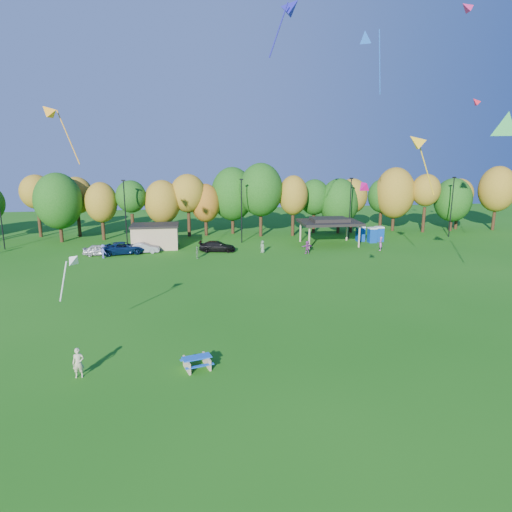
{
  "coord_description": "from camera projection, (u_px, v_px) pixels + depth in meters",
  "views": [
    {
      "loc": [
        -5.16,
        -23.92,
        13.06
      ],
      "look_at": [
        -0.84,
        6.0,
        5.98
      ],
      "focal_mm": 32.0,
      "sensor_mm": 36.0,
      "label": 1
    }
  ],
  "objects": [
    {
      "name": "far_person_1",
      "position": [
        381.0,
        244.0,
        60.29
      ],
      "size": [
        0.64,
        0.78,
        1.84
      ],
      "primitive_type": "imported",
      "rotation": [
        0.0,
        0.0,
        4.37
      ],
      "color": "#B354AC",
      "rests_on": "ground"
    },
    {
      "name": "kite_0",
      "position": [
        74.0,
        260.0,
        29.74
      ],
      "size": [
        1.88,
        1.64,
        3.35
      ],
      "color": "silver"
    },
    {
      "name": "kite_13",
      "position": [
        366.0,
        37.0,
        45.15
      ],
      "size": [
        2.7,
        3.52,
        6.42
      ],
      "color": "blue"
    },
    {
      "name": "lamp_posts",
      "position": [
        242.0,
        209.0,
        64.46
      ],
      "size": [
        64.5,
        0.25,
        9.09
      ],
      "color": "black",
      "rests_on": "ground"
    },
    {
      "name": "ground",
      "position": [
        285.0,
        378.0,
        26.75
      ],
      "size": [
        160.0,
        160.0,
        0.0
      ],
      "primitive_type": "plane",
      "color": "#19600F",
      "rests_on": "ground"
    },
    {
      "name": "far_person_3",
      "position": [
        197.0,
        252.0,
        55.78
      ],
      "size": [
        0.49,
        0.94,
        1.54
      ],
      "primitive_type": "imported",
      "rotation": [
        0.0,
        0.0,
        1.7
      ],
      "color": "#598450",
      "rests_on": "ground"
    },
    {
      "name": "kite_9",
      "position": [
        475.0,
        101.0,
        52.38
      ],
      "size": [
        1.46,
        1.25,
        1.24
      ],
      "color": "red"
    },
    {
      "name": "kite_2",
      "position": [
        48.0,
        111.0,
        39.64
      ],
      "size": [
        3.28,
        1.61,
        5.44
      ],
      "color": "#FF9E1A"
    },
    {
      "name": "kite_5",
      "position": [
        363.0,
        185.0,
        30.44
      ],
      "size": [
        0.9,
        1.11,
        1.07
      ],
      "color": "#DE0C73"
    },
    {
      "name": "kite_10",
      "position": [
        416.0,
        142.0,
        38.64
      ],
      "size": [
        3.38,
        1.88,
        5.54
      ],
      "color": "yellow"
    },
    {
      "name": "utility_building",
      "position": [
        155.0,
        236.0,
        61.6
      ],
      "size": [
        6.3,
        4.3,
        3.25
      ],
      "color": "tan",
      "rests_on": "ground"
    },
    {
      "name": "car_a",
      "position": [
        100.0,
        250.0,
        57.59
      ],
      "size": [
        4.05,
        1.66,
        1.38
      ],
      "primitive_type": "imported",
      "rotation": [
        0.0,
        0.0,
        1.56
      ],
      "color": "silver",
      "rests_on": "ground"
    },
    {
      "name": "car_d",
      "position": [
        217.0,
        246.0,
        59.75
      ],
      "size": [
        4.98,
        2.67,
        1.37
      ],
      "primitive_type": "imported",
      "rotation": [
        0.0,
        0.0,
        1.41
      ],
      "color": "black",
      "rests_on": "ground"
    },
    {
      "name": "pavilion",
      "position": [
        329.0,
        222.0,
        63.62
      ],
      "size": [
        8.2,
        6.2,
        3.77
      ],
      "color": "tan",
      "rests_on": "ground"
    },
    {
      "name": "far_person_5",
      "position": [
        262.0,
        247.0,
        59.03
      ],
      "size": [
        0.8,
        0.93,
        1.6
      ],
      "primitive_type": "imported",
      "rotation": [
        0.0,
        0.0,
        5.17
      ],
      "color": "#5E8058",
      "rests_on": "ground"
    },
    {
      "name": "kite_11",
      "position": [
        292.0,
        7.0,
        34.12
      ],
      "size": [
        2.89,
        1.86,
        4.58
      ],
      "color": "#1D1A91"
    },
    {
      "name": "car_c",
      "position": [
        123.0,
        248.0,
        58.33
      ],
      "size": [
        5.92,
        3.55,
        1.54
      ],
      "primitive_type": "imported",
      "rotation": [
        0.0,
        0.0,
        1.76
      ],
      "color": "#0C2249",
      "rests_on": "ground"
    },
    {
      "name": "kite_12",
      "position": [
        466.0,
        7.0,
        38.55
      ],
      "size": [
        1.36,
        1.1,
        1.29
      ],
      "color": "#CF2260"
    },
    {
      "name": "porta_potties",
      "position": [
        371.0,
        234.0,
        66.05
      ],
      "size": [
        3.75,
        2.39,
        2.18
      ],
      "color": "#0B3893",
      "rests_on": "ground"
    },
    {
      "name": "kite_4",
      "position": [
        506.0,
        122.0,
        31.63
      ],
      "size": [
        2.77,
        4.67,
        7.74
      ],
      "color": "#4CD769"
    },
    {
      "name": "far_person_4",
      "position": [
        103.0,
        251.0,
        55.97
      ],
      "size": [
        1.2,
        1.26,
        1.72
      ],
      "primitive_type": "imported",
      "rotation": [
        0.0,
        0.0,
        2.27
      ],
      "color": "#515BB3",
      "rests_on": "ground"
    },
    {
      "name": "kite_flyer",
      "position": [
        78.0,
        363.0,
        26.61
      ],
      "size": [
        0.7,
        0.49,
        1.81
      ],
      "primitive_type": "imported",
      "rotation": [
        0.0,
        0.0,
        0.1
      ],
      "color": "#BFB88F",
      "rests_on": "ground"
    },
    {
      "name": "far_person_0",
      "position": [
        307.0,
        247.0,
        58.52
      ],
      "size": [
        1.64,
        0.87,
        1.69
      ],
      "primitive_type": "imported",
      "rotation": [
        0.0,
        0.0,
        3.39
      ],
      "color": "#873882",
      "rests_on": "ground"
    },
    {
      "name": "picnic_table",
      "position": [
        197.0,
        362.0,
        27.8
      ],
      "size": [
        2.08,
        1.87,
        0.76
      ],
      "rotation": [
        0.0,
        0.0,
        0.27
      ],
      "color": "tan",
      "rests_on": "ground"
    },
    {
      "name": "car_b",
      "position": [
        144.0,
        248.0,
        58.95
      ],
      "size": [
        3.98,
        1.51,
        1.3
      ],
      "primitive_type": "imported",
      "rotation": [
        0.0,
        0.0,
        1.54
      ],
      "color": "#9C9CA1",
      "rests_on": "ground"
    },
    {
      "name": "tree_line",
      "position": [
        218.0,
        198.0,
        69.12
      ],
      "size": [
        93.57,
        10.55,
        11.15
      ],
      "color": "black",
      "rests_on": "ground"
    }
  ]
}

